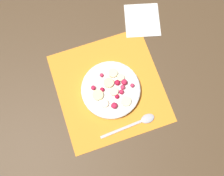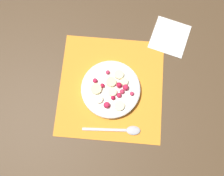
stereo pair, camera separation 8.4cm
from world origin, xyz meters
The scene contains 5 objects.
ground_plane centered at (0.00, 0.00, 0.00)m, with size 3.00×3.00×0.00m, color #4C3823.
placemat centered at (0.00, 0.00, 0.00)m, with size 0.36×0.37×0.01m.
fruit_bowl centered at (0.00, -0.01, 0.02)m, with size 0.20×0.20×0.05m.
spoon centered at (0.06, -0.15, 0.01)m, with size 0.20×0.03×0.01m.
napkin centered at (0.20, 0.21, 0.00)m, with size 0.16×0.17×0.01m.
Camera 2 is at (0.02, -0.22, 0.85)m, focal length 40.00 mm.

